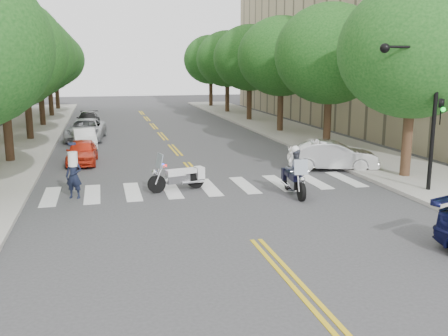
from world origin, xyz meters
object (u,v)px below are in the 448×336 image
object	(u,v)px
motorcycle_parked	(181,177)
convertible	(332,156)
officer_standing	(74,176)
motorcycle_police	(294,173)

from	to	relation	value
motorcycle_parked	convertible	distance (m)	7.94
motorcycle_parked	officer_standing	world-z (taller)	officer_standing
motorcycle_police	convertible	size ratio (longest dim) A/B	0.56
motorcycle_police	officer_standing	world-z (taller)	motorcycle_police
convertible	motorcycle_parked	bearing A→B (deg)	123.02
motorcycle_parked	convertible	world-z (taller)	motorcycle_parked
officer_standing	motorcycle_police	bearing A→B (deg)	10.43
motorcycle_police	convertible	xyz separation A→B (m)	(3.52, 3.94, -0.17)
motorcycle_parked	officer_standing	bearing A→B (deg)	79.43
officer_standing	convertible	bearing A→B (deg)	32.49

